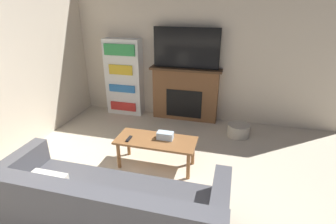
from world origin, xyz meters
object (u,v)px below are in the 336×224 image
(tv, at_px, (186,48))
(storage_basket, at_px, (238,130))
(fireplace, at_px, (185,94))
(bookshelf, at_px, (124,77))
(couch, at_px, (103,215))
(coffee_table, at_px, (156,143))

(tv, xyz_separation_m, storage_basket, (1.04, -0.46, -1.28))
(tv, bearing_deg, fireplace, 90.00)
(bookshelf, height_order, storage_basket, bookshelf)
(fireplace, height_order, couch, fireplace)
(couch, bearing_deg, bookshelf, 109.52)
(fireplace, distance_m, tv, 0.87)
(couch, height_order, coffee_table, couch)
(storage_basket, bearing_deg, couch, -116.00)
(tv, relative_size, bookshelf, 0.80)
(couch, distance_m, storage_basket, 2.81)
(fireplace, xyz_separation_m, coffee_table, (-0.06, -1.70, -0.15))
(coffee_table, xyz_separation_m, storage_basket, (1.11, 1.22, -0.26))
(tv, height_order, bookshelf, tv)
(tv, xyz_separation_m, coffee_table, (-0.06, -1.68, -1.02))
(bookshelf, bearing_deg, fireplace, 1.05)
(tv, relative_size, storage_basket, 3.21)
(coffee_table, bearing_deg, bookshelf, 125.17)
(coffee_table, height_order, storage_basket, coffee_table)
(fireplace, distance_m, couch, 3.01)
(tv, bearing_deg, couch, -93.55)
(fireplace, relative_size, storage_basket, 3.58)
(couch, bearing_deg, fireplace, 86.47)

